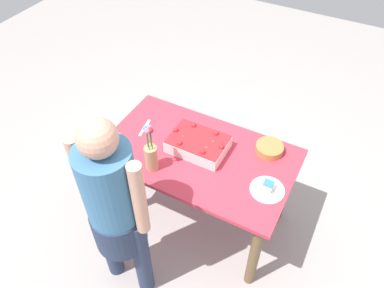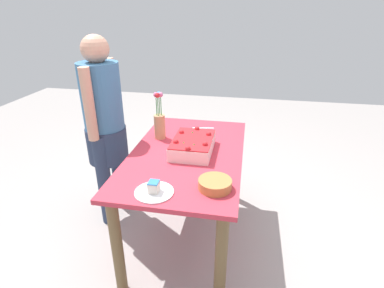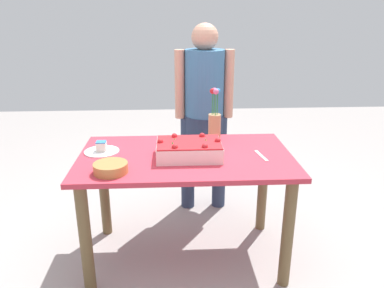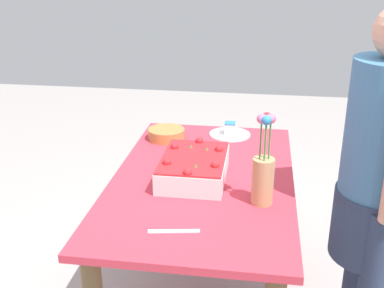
# 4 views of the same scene
# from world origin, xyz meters

# --- Properties ---
(dining_table) EXTENTS (1.31, 0.77, 0.73)m
(dining_table) POSITION_xyz_m (0.00, 0.00, 0.60)
(dining_table) COLOR #C43243
(dining_table) RESTS_ON ground_plane
(sheet_cake) EXTENTS (0.39, 0.27, 0.12)m
(sheet_cake) POSITION_xyz_m (0.02, -0.04, 0.78)
(sheet_cake) COLOR #FFDBD6
(sheet_cake) RESTS_ON dining_table
(serving_plate_with_slice) EXTENTS (0.22, 0.22, 0.07)m
(serving_plate_with_slice) POSITION_xyz_m (-0.52, 0.08, 0.75)
(serving_plate_with_slice) COLOR white
(serving_plate_with_slice) RESTS_ON dining_table
(cake_knife) EXTENTS (0.05, 0.18, 0.00)m
(cake_knife) POSITION_xyz_m (0.46, -0.04, 0.74)
(cake_knife) COLOR silver
(cake_knife) RESTS_ON dining_table
(flower_vase) EXTENTS (0.08, 0.08, 0.36)m
(flower_vase) POSITION_xyz_m (0.21, 0.25, 0.86)
(flower_vase) COLOR tan
(flower_vase) RESTS_ON dining_table
(fruit_bowl) EXTENTS (0.19, 0.19, 0.06)m
(fruit_bowl) POSITION_xyz_m (-0.42, -0.25, 0.76)
(fruit_bowl) COLOR #BF773F
(fruit_bowl) RESTS_ON dining_table
(person_standing) EXTENTS (0.45, 0.31, 1.49)m
(person_standing) POSITION_xyz_m (0.17, 0.69, 0.85)
(person_standing) COLOR #29344F
(person_standing) RESTS_ON ground_plane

